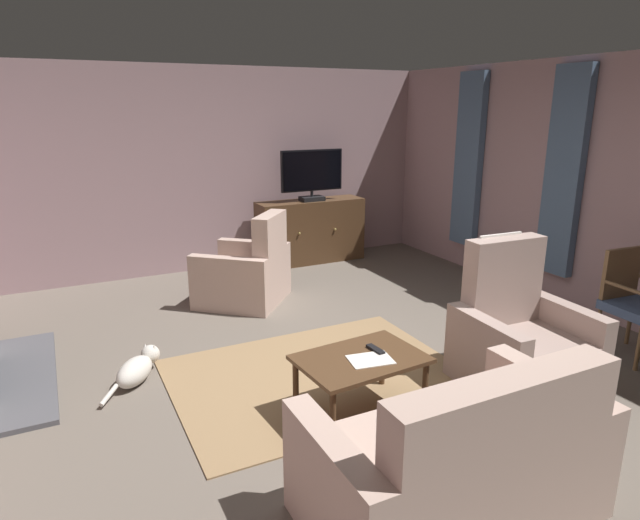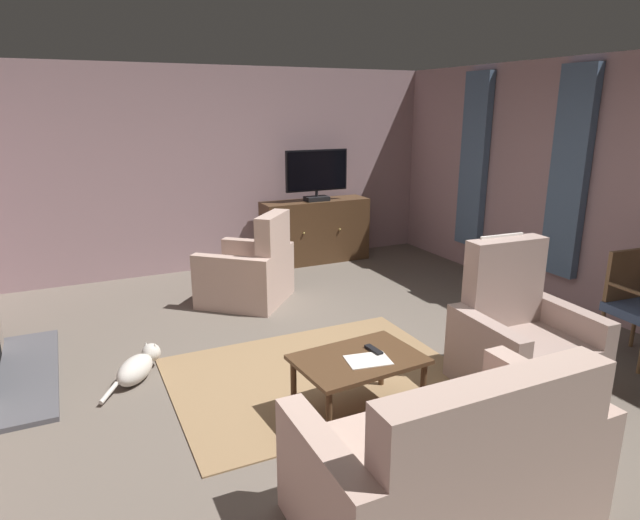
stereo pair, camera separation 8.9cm
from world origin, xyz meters
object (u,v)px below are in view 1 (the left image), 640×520
object	(u,v)px
coffee_table	(361,364)
folded_newspaper	(370,360)
armchair_angled_to_table	(247,274)
armchair_near_window	(520,341)
sofa_floral	(458,465)
tv_remote	(376,349)
side_chair_nearest_door	(633,300)
cat	(137,369)
television	(312,174)
tv_cabinet	(310,233)

from	to	relation	value
coffee_table	folded_newspaper	distance (m)	0.10
armchair_angled_to_table	armchair_near_window	xyz separation A→B (m)	(1.33, -2.75, 0.03)
sofa_floral	armchair_near_window	distance (m)	1.74
tv_remote	side_chair_nearest_door	world-z (taller)	side_chair_nearest_door
tv_remote	cat	xyz separation A→B (m)	(-1.52, 1.17, -0.35)
coffee_table	armchair_near_window	bearing A→B (deg)	-6.65
cat	folded_newspaper	bearing A→B (deg)	-42.45
television	armchair_angled_to_table	bearing A→B (deg)	-140.41
folded_newspaper	cat	bearing A→B (deg)	147.03
cat	coffee_table	bearing A→B (deg)	-41.62
armchair_angled_to_table	side_chair_nearest_door	distance (m)	3.83
side_chair_nearest_door	cat	world-z (taller)	side_chair_nearest_door
armchair_near_window	tv_remote	bearing A→B (deg)	170.64
armchair_near_window	cat	size ratio (longest dim) A/B	1.94
armchair_angled_to_table	sofa_floral	bearing A→B (deg)	-91.81
sofa_floral	armchair_near_window	xyz separation A→B (m)	(1.45, 0.97, 0.02)
television	cat	distance (m)	3.91
television	cat	size ratio (longest dim) A/B	1.51
sofa_floral	cat	xyz separation A→B (m)	(-1.29, 2.34, -0.22)
tv_remote	folded_newspaper	size ratio (longest dim) A/B	0.57
tv_cabinet	armchair_angled_to_table	bearing A→B (deg)	-139.11
tv_cabinet	armchair_near_window	size ratio (longest dim) A/B	1.32
television	folded_newspaper	distance (m)	4.11
tv_remote	folded_newspaper	distance (m)	0.16
tv_cabinet	sofa_floral	size ratio (longest dim) A/B	0.97
side_chair_nearest_door	cat	bearing A→B (deg)	160.41
coffee_table	armchair_angled_to_table	size ratio (longest dim) A/B	0.75
armchair_near_window	side_chair_nearest_door	size ratio (longest dim) A/B	1.23
tv_cabinet	folded_newspaper	size ratio (longest dim) A/B	5.08
side_chair_nearest_door	armchair_angled_to_table	bearing A→B (deg)	132.81
tv_remote	cat	size ratio (longest dim) A/B	0.28
armchair_angled_to_table	side_chair_nearest_door	size ratio (longest dim) A/B	1.31
armchair_near_window	folded_newspaper	bearing A→B (deg)	176.11
sofa_floral	cat	size ratio (longest dim) A/B	2.62
tv_cabinet	television	bearing A→B (deg)	-90.00
cat	tv_cabinet	bearing A→B (deg)	42.68
folded_newspaper	armchair_angled_to_table	world-z (taller)	armchair_angled_to_table
television	armchair_angled_to_table	world-z (taller)	television
folded_newspaper	side_chair_nearest_door	distance (m)	2.61
tv_cabinet	side_chair_nearest_door	distance (m)	4.17
sofa_floral	armchair_angled_to_table	world-z (taller)	armchair_angled_to_table
armchair_angled_to_table	cat	size ratio (longest dim) A/B	2.07
folded_newspaper	armchair_near_window	size ratio (longest dim) A/B	0.26
coffee_table	sofa_floral	distance (m)	1.13
tv_cabinet	side_chair_nearest_door	size ratio (longest dim) A/B	1.62
cat	side_chair_nearest_door	bearing A→B (deg)	-19.59
tv_cabinet	folded_newspaper	xyz separation A→B (m)	(-1.37, -3.84, 0.03)
tv_remote	television	bearing A→B (deg)	156.28
coffee_table	tv_remote	size ratio (longest dim) A/B	5.44
sofa_floral	side_chair_nearest_door	distance (m)	2.87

